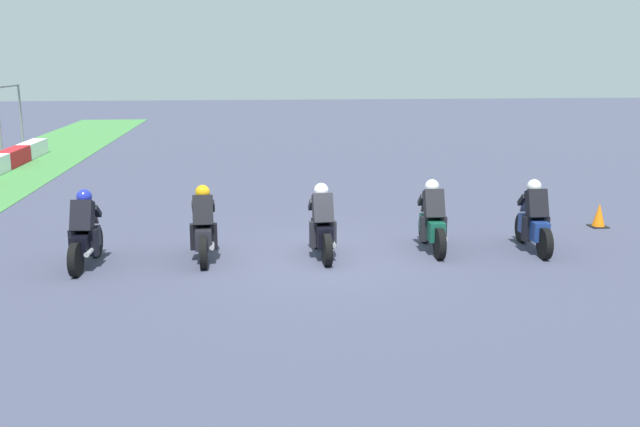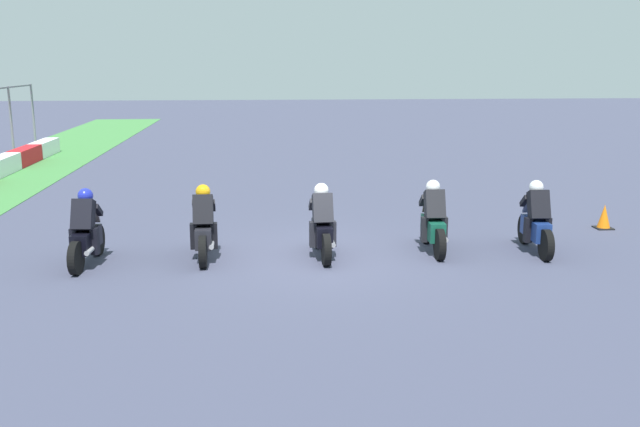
{
  "view_description": "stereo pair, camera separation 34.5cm",
  "coord_description": "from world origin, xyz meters",
  "px_view_note": "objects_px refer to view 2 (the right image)",
  "views": [
    {
      "loc": [
        -14.05,
        1.54,
        3.96
      ],
      "look_at": [
        0.12,
        0.01,
        0.9
      ],
      "focal_mm": 40.17,
      "sensor_mm": 36.0,
      "label": 1
    },
    {
      "loc": [
        -14.08,
        1.2,
        3.96
      ],
      "look_at": [
        0.12,
        0.01,
        0.9
      ],
      "focal_mm": 40.17,
      "sensor_mm": 36.0,
      "label": 2
    }
  ],
  "objects_px": {
    "rider_lane_a": "(536,223)",
    "traffic_cone": "(604,217)",
    "rider_lane_d": "(204,229)",
    "rider_lane_e": "(86,234)",
    "rider_lane_c": "(322,227)",
    "rider_lane_b": "(433,222)"
  },
  "relations": [
    {
      "from": "rider_lane_a",
      "to": "traffic_cone",
      "type": "distance_m",
      "value": 3.13
    },
    {
      "from": "rider_lane_d",
      "to": "rider_lane_e",
      "type": "relative_size",
      "value": 1.0
    },
    {
      "from": "rider_lane_a",
      "to": "rider_lane_e",
      "type": "height_order",
      "value": "same"
    },
    {
      "from": "rider_lane_a",
      "to": "rider_lane_c",
      "type": "bearing_deg",
      "value": 93.31
    },
    {
      "from": "rider_lane_d",
      "to": "traffic_cone",
      "type": "height_order",
      "value": "rider_lane_d"
    },
    {
      "from": "rider_lane_c",
      "to": "traffic_cone",
      "type": "bearing_deg",
      "value": -76.6
    },
    {
      "from": "rider_lane_a",
      "to": "rider_lane_d",
      "type": "height_order",
      "value": "same"
    },
    {
      "from": "rider_lane_b",
      "to": "rider_lane_e",
      "type": "xyz_separation_m",
      "value": [
        -0.42,
        7.04,
        0.0
      ]
    },
    {
      "from": "rider_lane_c",
      "to": "rider_lane_e",
      "type": "xyz_separation_m",
      "value": [
        -0.21,
        4.68,
        0.0
      ]
    },
    {
      "from": "rider_lane_c",
      "to": "rider_lane_a",
      "type": "bearing_deg",
      "value": -92.07
    },
    {
      "from": "rider_lane_b",
      "to": "rider_lane_a",
      "type": "bearing_deg",
      "value": -94.09
    },
    {
      "from": "rider_lane_d",
      "to": "rider_lane_e",
      "type": "height_order",
      "value": "same"
    },
    {
      "from": "rider_lane_a",
      "to": "rider_lane_c",
      "type": "height_order",
      "value": "same"
    },
    {
      "from": "rider_lane_c",
      "to": "rider_lane_d",
      "type": "bearing_deg",
      "value": 86.88
    },
    {
      "from": "rider_lane_e",
      "to": "rider_lane_b",
      "type": "bearing_deg",
      "value": -82.75
    },
    {
      "from": "rider_lane_a",
      "to": "rider_lane_c",
      "type": "xyz_separation_m",
      "value": [
        0.01,
        4.51,
        0.0
      ]
    },
    {
      "from": "rider_lane_a",
      "to": "rider_lane_d",
      "type": "bearing_deg",
      "value": 92.94
    },
    {
      "from": "rider_lane_b",
      "to": "rider_lane_d",
      "type": "xyz_separation_m",
      "value": [
        -0.17,
        4.77,
        0.0
      ]
    },
    {
      "from": "rider_lane_a",
      "to": "rider_lane_b",
      "type": "height_order",
      "value": "same"
    },
    {
      "from": "rider_lane_b",
      "to": "rider_lane_c",
      "type": "bearing_deg",
      "value": 97.11
    },
    {
      "from": "rider_lane_a",
      "to": "rider_lane_c",
      "type": "distance_m",
      "value": 4.51
    },
    {
      "from": "rider_lane_a",
      "to": "rider_lane_b",
      "type": "distance_m",
      "value": 2.15
    }
  ]
}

